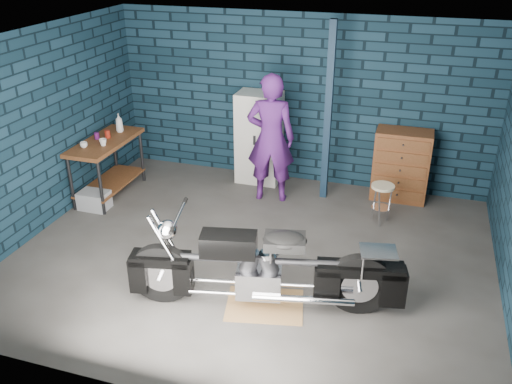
% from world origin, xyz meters
% --- Properties ---
extents(ground, '(6.00, 6.00, 0.00)m').
position_xyz_m(ground, '(0.00, 0.00, 0.00)').
color(ground, '#4F4D4A').
rests_on(ground, ground).
extents(room_walls, '(6.02, 5.01, 2.71)m').
position_xyz_m(room_walls, '(0.00, 0.55, 1.90)').
color(room_walls, black).
rests_on(room_walls, ground).
extents(support_post, '(0.10, 0.10, 2.70)m').
position_xyz_m(support_post, '(0.55, 1.95, 1.35)').
color(support_post, '#112336').
rests_on(support_post, ground).
extents(workbench, '(0.60, 1.40, 0.91)m').
position_xyz_m(workbench, '(-2.68, 1.01, 0.46)').
color(workbench, brown).
rests_on(workbench, ground).
extents(drip_mat, '(0.97, 0.81, 0.01)m').
position_xyz_m(drip_mat, '(0.45, -0.97, 0.00)').
color(drip_mat, olive).
rests_on(drip_mat, ground).
extents(motorcycle, '(2.65, 1.22, 1.13)m').
position_xyz_m(motorcycle, '(0.45, -0.97, 0.57)').
color(motorcycle, black).
rests_on(motorcycle, ground).
extents(person, '(0.79, 0.58, 1.97)m').
position_xyz_m(person, '(-0.24, 1.64, 0.99)').
color(person, '#521D6F').
rests_on(person, ground).
extents(storage_bin, '(0.43, 0.31, 0.27)m').
position_xyz_m(storage_bin, '(-2.66, 0.51, 0.14)').
color(storage_bin, '#95979D').
rests_on(storage_bin, ground).
extents(locker, '(0.70, 0.50, 1.49)m').
position_xyz_m(locker, '(-0.60, 2.23, 0.75)').
color(locker, silver).
rests_on(locker, ground).
extents(tool_chest, '(0.83, 0.46, 1.10)m').
position_xyz_m(tool_chest, '(1.67, 2.23, 0.55)').
color(tool_chest, brown).
rests_on(tool_chest, ground).
extents(shop_stool, '(0.43, 0.43, 0.59)m').
position_xyz_m(shop_stool, '(1.48, 1.35, 0.30)').
color(shop_stool, '#BEB18F').
rests_on(shop_stool, ground).
extents(cup_a, '(0.14, 0.14, 0.09)m').
position_xyz_m(cup_a, '(-2.81, 0.66, 0.95)').
color(cup_a, '#BEB18F').
rests_on(cup_a, workbench).
extents(cup_b, '(0.12, 0.12, 0.10)m').
position_xyz_m(cup_b, '(-2.58, 0.82, 0.96)').
color(cup_b, '#BEB18F').
rests_on(cup_b, workbench).
extents(mug_purple, '(0.08, 0.08, 0.10)m').
position_xyz_m(mug_purple, '(-2.82, 1.03, 0.96)').
color(mug_purple, '#5C175F').
rests_on(mug_purple, workbench).
extents(mug_red, '(0.09, 0.09, 0.12)m').
position_xyz_m(mug_red, '(-2.70, 1.13, 0.97)').
color(mug_red, maroon).
rests_on(mug_red, workbench).
extents(bottle, '(0.15, 0.15, 0.30)m').
position_xyz_m(bottle, '(-2.65, 1.43, 1.06)').
color(bottle, '#95979D').
rests_on(bottle, workbench).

